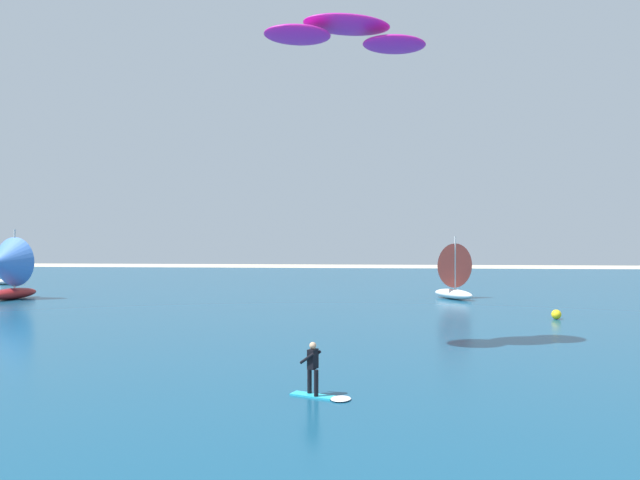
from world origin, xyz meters
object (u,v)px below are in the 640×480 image
at_px(sailboat_trailing, 6,268).
at_px(marker_buoy, 556,314).
at_px(kitesurfer, 318,377).
at_px(sailboat_center_horizon, 449,270).
at_px(sailboat_far_left, 8,269).
at_px(kite, 347,34).

relative_size(sailboat_trailing, marker_buoy, 9.62).
relative_size(kitesurfer, marker_buoy, 3.50).
height_order(sailboat_trailing, marker_buoy, sailboat_trailing).
relative_size(kitesurfer, sailboat_center_horizon, 0.40).
xyz_separation_m(kitesurfer, sailboat_far_left, (-36.16, 41.66, 0.99)).
height_order(kitesurfer, sailboat_far_left, sailboat_far_left).
bearing_deg(kite, sailboat_center_horizon, 72.54).
relative_size(kite, sailboat_far_left, 2.18).
relative_size(kitesurfer, sailboat_far_left, 0.58).
xyz_separation_m(kite, marker_buoy, (12.16, 11.32, -13.30)).
distance_m(kite, sailboat_trailing, 35.34).
bearing_deg(sailboat_far_left, kitesurfer, -49.04).
bearing_deg(sailboat_center_horizon, marker_buoy, -68.51).
relative_size(sailboat_center_horizon, sailboat_far_left, 1.44).
xyz_separation_m(kitesurfer, kite, (0.62, 7.34, 12.99)).
distance_m(sailboat_trailing, sailboat_far_left, 17.70).
distance_m(kite, sailboat_center_horizon, 27.07).
height_order(kitesurfer, marker_buoy, kitesurfer).
bearing_deg(sailboat_far_left, kite, -43.02).
distance_m(sailboat_center_horizon, marker_buoy, 13.20).
bearing_deg(kite, marker_buoy, 42.97).
bearing_deg(kitesurfer, sailboat_trailing, 135.24).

